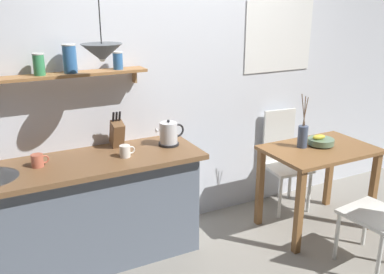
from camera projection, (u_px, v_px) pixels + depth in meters
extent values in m
plane|color=gray|center=(216.00, 249.00, 3.63)|extent=(14.00, 14.00, 0.00)
cube|color=silver|center=(201.00, 78.00, 3.84)|extent=(6.80, 0.10, 2.70)
cube|color=white|center=(279.00, 36.00, 4.04)|extent=(0.77, 0.01, 0.66)
cube|color=silver|center=(279.00, 36.00, 4.04)|extent=(0.71, 0.01, 0.60)
cube|color=slate|center=(86.00, 215.00, 3.33)|extent=(1.74, 0.52, 0.84)
cube|color=brown|center=(82.00, 164.00, 3.18)|extent=(1.83, 0.63, 0.04)
cube|color=#9E6B3D|center=(71.00, 74.00, 3.14)|extent=(1.14, 0.18, 0.02)
cube|color=#99754C|center=(135.00, 75.00, 3.46)|extent=(0.02, 0.06, 0.12)
cylinder|color=#388E56|center=(39.00, 65.00, 3.02)|extent=(0.08, 0.08, 0.15)
cylinder|color=silver|center=(38.00, 54.00, 3.00)|extent=(0.08, 0.08, 0.01)
cylinder|color=#3366A3|center=(70.00, 59.00, 3.11)|extent=(0.10, 0.10, 0.20)
cylinder|color=silver|center=(69.00, 45.00, 3.08)|extent=(0.10, 0.10, 0.01)
cylinder|color=#3366A3|center=(118.00, 61.00, 3.28)|extent=(0.08, 0.08, 0.13)
cylinder|color=silver|center=(117.00, 52.00, 3.26)|extent=(0.08, 0.08, 0.01)
cube|color=brown|center=(320.00, 150.00, 3.77)|extent=(0.96, 0.64, 0.03)
cube|color=brown|center=(299.00, 212.00, 3.47)|extent=(0.06, 0.06, 0.74)
cube|color=brown|center=(373.00, 191.00, 3.85)|extent=(0.06, 0.06, 0.74)
cube|color=brown|center=(260.00, 187.00, 3.93)|extent=(0.06, 0.06, 0.74)
cube|color=brown|center=(329.00, 171.00, 4.30)|extent=(0.06, 0.06, 0.74)
cube|color=white|center=(376.00, 215.00, 3.31)|extent=(0.48, 0.48, 0.03)
cylinder|color=white|center=(365.00, 223.00, 3.63)|extent=(0.03, 0.03, 0.42)
cylinder|color=white|center=(337.00, 236.00, 3.43)|extent=(0.03, 0.03, 0.42)
cylinder|color=white|center=(379.00, 259.00, 3.14)|extent=(0.03, 0.03, 0.42)
cube|color=white|center=(287.00, 167.00, 4.22)|extent=(0.43, 0.44, 0.03)
cube|color=white|center=(279.00, 135.00, 4.29)|extent=(0.35, 0.07, 0.53)
cylinder|color=white|center=(280.00, 198.00, 4.08)|extent=(0.03, 0.03, 0.42)
cylinder|color=white|center=(309.00, 192.00, 4.19)|extent=(0.03, 0.03, 0.42)
cylinder|color=white|center=(262.00, 184.00, 4.38)|extent=(0.03, 0.03, 0.42)
cylinder|color=white|center=(290.00, 179.00, 4.49)|extent=(0.03, 0.03, 0.42)
cylinder|color=slate|center=(321.00, 145.00, 3.82)|extent=(0.10, 0.10, 0.01)
cylinder|color=slate|center=(321.00, 141.00, 3.81)|extent=(0.23, 0.23, 0.05)
ellipsoid|color=yellow|center=(319.00, 137.00, 3.79)|extent=(0.13, 0.08, 0.04)
cylinder|color=#475675|center=(303.00, 137.00, 3.75)|extent=(0.09, 0.09, 0.20)
cylinder|color=brown|center=(303.00, 110.00, 3.68)|extent=(0.06, 0.02, 0.29)
cylinder|color=brown|center=(305.00, 111.00, 3.68)|extent=(0.01, 0.02, 0.27)
cylinder|color=brown|center=(305.00, 112.00, 3.69)|extent=(0.06, 0.03, 0.25)
cylinder|color=black|center=(169.00, 144.00, 3.51)|extent=(0.17, 0.17, 0.02)
cylinder|color=silver|center=(169.00, 133.00, 3.48)|extent=(0.15, 0.15, 0.18)
sphere|color=black|center=(168.00, 121.00, 3.45)|extent=(0.02, 0.02, 0.02)
cone|color=silver|center=(158.00, 130.00, 3.43)|extent=(0.04, 0.04, 0.04)
torus|color=black|center=(178.00, 130.00, 3.52)|extent=(0.11, 0.02, 0.11)
cube|color=brown|center=(117.00, 134.00, 3.43)|extent=(0.09, 0.17, 0.23)
cylinder|color=black|center=(113.00, 117.00, 3.36)|extent=(0.02, 0.04, 0.08)
cylinder|color=black|center=(117.00, 116.00, 3.37)|extent=(0.02, 0.04, 0.08)
cylinder|color=black|center=(120.00, 116.00, 3.38)|extent=(0.02, 0.04, 0.08)
cylinder|color=#C6664C|center=(37.00, 161.00, 3.05)|extent=(0.09, 0.09, 0.09)
torus|color=#C6664C|center=(45.00, 159.00, 3.08)|extent=(0.06, 0.01, 0.06)
cylinder|color=white|center=(125.00, 151.00, 3.24)|extent=(0.08, 0.08, 0.09)
torus|color=white|center=(131.00, 150.00, 3.26)|extent=(0.06, 0.01, 0.06)
cylinder|color=black|center=(99.00, 3.00, 2.77)|extent=(0.01, 0.01, 0.52)
cone|color=#4C5156|center=(102.00, 53.00, 2.87)|extent=(0.28, 0.28, 0.12)
sphere|color=white|center=(102.00, 58.00, 2.88)|extent=(0.04, 0.04, 0.04)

